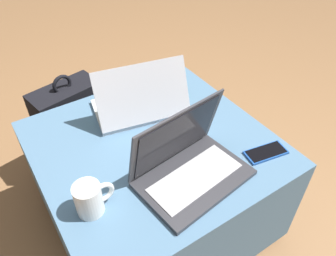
{
  "coord_description": "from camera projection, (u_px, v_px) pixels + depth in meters",
  "views": [
    {
      "loc": [
        -0.42,
        -0.74,
        1.28
      ],
      "look_at": [
        0.04,
        -0.04,
        0.55
      ],
      "focal_mm": 35.0,
      "sensor_mm": 36.0,
      "label": 1
    }
  ],
  "objects": [
    {
      "name": "cell_phone",
      "position": [
        266.0,
        152.0,
        1.13
      ],
      "size": [
        0.16,
        0.09,
        0.01
      ],
      "rotation": [
        0.0,
        0.0,
        4.53
      ],
      "color": "#1E4C9E",
      "rests_on": "ottoman"
    },
    {
      "name": "coffee_mug",
      "position": [
        90.0,
        199.0,
        0.92
      ],
      "size": [
        0.12,
        0.08,
        0.1
      ],
      "color": "white",
      "rests_on": "ottoman"
    },
    {
      "name": "laptop_far",
      "position": [
        141.0,
        103.0,
        1.28
      ],
      "size": [
        0.39,
        0.29,
        0.22
      ],
      "rotation": [
        0.0,
        0.0,
        2.94
      ],
      "color": "silver",
      "rests_on": "ottoman"
    },
    {
      "name": "laptop_near",
      "position": [
        188.0,
        164.0,
        1.03
      ],
      "size": [
        0.37,
        0.27,
        0.24
      ],
      "rotation": [
        0.0,
        0.0,
        0.13
      ],
      "color": "#333338",
      "rests_on": "ottoman"
    },
    {
      "name": "ground_plane",
      "position": [
        156.0,
        218.0,
        1.48
      ],
      "size": [
        14.0,
        14.0,
        0.0
      ],
      "primitive_type": "plane",
      "color": "olive"
    },
    {
      "name": "ottoman",
      "position": [
        155.0,
        184.0,
        1.33
      ],
      "size": [
        0.8,
        0.78,
        0.47
      ],
      "color": "#2A3D4E",
      "rests_on": "ground_plane"
    },
    {
      "name": "backpack",
      "position": [
        72.0,
        129.0,
        1.6
      ],
      "size": [
        0.33,
        0.24,
        0.53
      ],
      "rotation": [
        0.0,
        0.0,
        3.34
      ],
      "color": "black",
      "rests_on": "ground_plane"
    }
  ]
}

